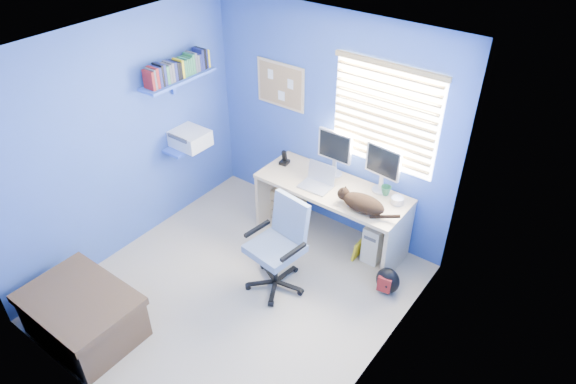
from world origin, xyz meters
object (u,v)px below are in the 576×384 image
Objects in this scene: laptop at (316,178)px; office_chair at (279,256)px; cat at (363,204)px; tower_pc at (379,238)px; desk at (331,214)px.

office_chair is at bearing -84.89° from laptop.
laptop reaches higher than cat.
laptop is 0.33× the size of office_chair.
office_chair is at bearing -121.13° from tower_pc.
tower_pc is (0.08, 0.29, -0.60)m from cat.
laptop is at bearing 177.81° from cat.
laptop is 0.92m from office_chair.
tower_pc is (0.70, 0.23, -0.62)m from laptop.
cat is at bearing 54.78° from office_chair.
office_chair is at bearing -92.87° from desk.
laptop is at bearing 97.22° from office_chair.
laptop is 0.72× the size of cat.
desk is 5.09× the size of laptop.
laptop reaches higher than tower_pc.
cat is at bearing -106.81° from tower_pc.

